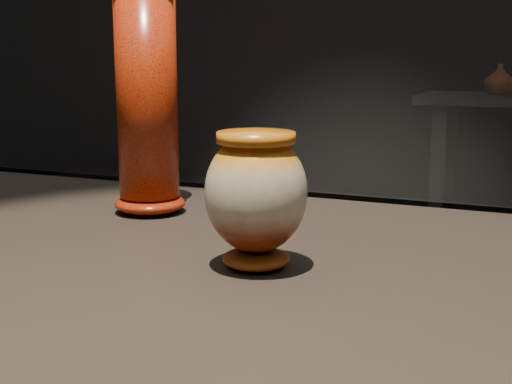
# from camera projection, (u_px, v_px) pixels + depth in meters

# --- Properties ---
(main_vase) EXTENTS (0.14, 0.14, 0.16)m
(main_vase) POSITION_uv_depth(u_px,v_px,m) (256.00, 194.00, 0.84)
(main_vase) COLOR maroon
(main_vase) RESTS_ON display_plinth
(tall_vase) EXTENTS (0.15, 0.15, 0.36)m
(tall_vase) POSITION_uv_depth(u_px,v_px,m) (147.00, 104.00, 1.12)
(tall_vase) COLOR #C43B0D
(tall_vase) RESTS_ON display_plinth
(back_vase_left) EXTENTS (0.24, 0.24, 0.18)m
(back_vase_left) POSITION_uv_depth(u_px,v_px,m) (500.00, 79.00, 4.09)
(back_vase_left) COLOR #913C15
(back_vase_left) RESTS_ON back_shelf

